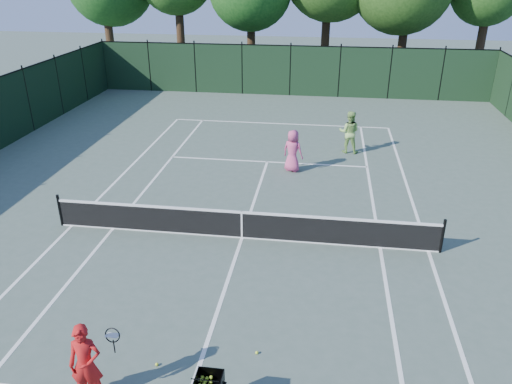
# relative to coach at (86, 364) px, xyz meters

# --- Properties ---
(ground) EXTENTS (90.00, 90.00, 0.00)m
(ground) POSITION_rel_coach_xyz_m (1.85, 6.43, -0.85)
(ground) COLOR #49594E
(ground) RESTS_ON ground
(sideline_doubles_left) EXTENTS (0.10, 23.77, 0.01)m
(sideline_doubles_left) POSITION_rel_coach_xyz_m (-3.64, 6.43, -0.84)
(sideline_doubles_left) COLOR white
(sideline_doubles_left) RESTS_ON ground
(sideline_doubles_right) EXTENTS (0.10, 23.77, 0.01)m
(sideline_doubles_right) POSITION_rel_coach_xyz_m (7.33, 6.43, -0.84)
(sideline_doubles_right) COLOR white
(sideline_doubles_right) RESTS_ON ground
(sideline_singles_left) EXTENTS (0.10, 23.77, 0.01)m
(sideline_singles_left) POSITION_rel_coach_xyz_m (-2.27, 6.43, -0.84)
(sideline_singles_left) COLOR white
(sideline_singles_left) RESTS_ON ground
(sideline_singles_right) EXTENTS (0.10, 23.77, 0.01)m
(sideline_singles_right) POSITION_rel_coach_xyz_m (5.96, 6.43, -0.84)
(sideline_singles_right) COLOR white
(sideline_singles_right) RESTS_ON ground
(baseline_far) EXTENTS (10.97, 0.10, 0.01)m
(baseline_far) POSITION_rel_coach_xyz_m (1.85, 18.31, -0.84)
(baseline_far) COLOR white
(baseline_far) RESTS_ON ground
(service_line_far) EXTENTS (8.23, 0.10, 0.01)m
(service_line_far) POSITION_rel_coach_xyz_m (1.85, 12.83, -0.84)
(service_line_far) COLOR white
(service_line_far) RESTS_ON ground
(center_service_line) EXTENTS (0.10, 12.80, 0.01)m
(center_service_line) POSITION_rel_coach_xyz_m (1.85, 6.43, -0.84)
(center_service_line) COLOR white
(center_service_line) RESTS_ON ground
(tennis_net) EXTENTS (11.69, 0.09, 1.06)m
(tennis_net) POSITION_rel_coach_xyz_m (1.85, 6.43, -0.37)
(tennis_net) COLOR black
(tennis_net) RESTS_ON ground
(fence_far) EXTENTS (24.00, 0.05, 3.00)m
(fence_far) POSITION_rel_coach_xyz_m (1.85, 24.43, 0.65)
(fence_far) COLOR black
(fence_far) RESTS_ON ground
(coach) EXTENTS (0.88, 0.71, 1.69)m
(coach) POSITION_rel_coach_xyz_m (0.00, 0.00, 0.00)
(coach) COLOR red
(coach) RESTS_ON ground
(player_pink) EXTENTS (0.97, 0.81, 1.69)m
(player_pink) POSITION_rel_coach_xyz_m (2.95, 12.01, -0.00)
(player_pink) COLOR #C9477B
(player_pink) RESTS_ON ground
(player_green) EXTENTS (0.97, 0.79, 1.85)m
(player_green) POSITION_rel_coach_xyz_m (5.21, 14.50, 0.08)
(player_green) COLOR #8EBF5F
(player_green) RESTS_ON ground
(ball_hopper) EXTENTS (0.58, 0.58, 0.93)m
(ball_hopper) POSITION_rel_coach_xyz_m (2.35, -0.09, -0.06)
(ball_hopper) COLOR black
(ball_hopper) RESTS_ON ground
(loose_ball_near_cart) EXTENTS (0.07, 0.07, 0.07)m
(loose_ball_near_cart) POSITION_rel_coach_xyz_m (0.97, 0.98, -0.81)
(loose_ball_near_cart) COLOR #DAEA2F
(loose_ball_near_cart) RESTS_ON ground
(loose_ball_midcourt) EXTENTS (0.07, 0.07, 0.07)m
(loose_ball_midcourt) POSITION_rel_coach_xyz_m (2.98, 1.61, -0.81)
(loose_ball_midcourt) COLOR #D9F432
(loose_ball_midcourt) RESTS_ON ground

